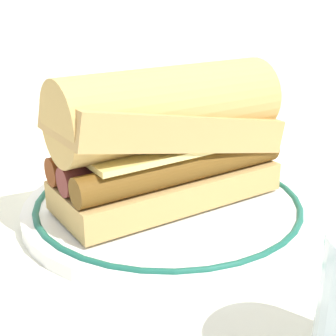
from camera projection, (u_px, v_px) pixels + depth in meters
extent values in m
plane|color=silver|center=(149.00, 209.00, 0.46)|extent=(1.50, 1.50, 0.00)
cylinder|color=white|center=(168.00, 207.00, 0.45)|extent=(0.27, 0.27, 0.01)
torus|color=#195947|center=(168.00, 201.00, 0.45)|extent=(0.25, 0.25, 0.01)
cube|color=tan|center=(168.00, 185.00, 0.45)|extent=(0.22, 0.15, 0.03)
cylinder|color=brown|center=(185.00, 168.00, 0.42)|extent=(0.20, 0.09, 0.03)
cylinder|color=maroon|center=(168.00, 159.00, 0.44)|extent=(0.20, 0.09, 0.03)
cylinder|color=maroon|center=(153.00, 151.00, 0.46)|extent=(0.20, 0.09, 0.03)
cube|color=#EAD67A|center=(168.00, 143.00, 0.43)|extent=(0.19, 0.13, 0.01)
cube|color=tan|center=(168.00, 124.00, 0.43)|extent=(0.22, 0.15, 0.07)
cylinder|color=tan|center=(168.00, 108.00, 0.42)|extent=(0.22, 0.14, 0.07)
cube|color=silver|center=(177.00, 148.00, 0.63)|extent=(0.08, 0.07, 0.01)
cube|color=black|center=(128.00, 138.00, 0.66)|extent=(0.05, 0.05, 0.01)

